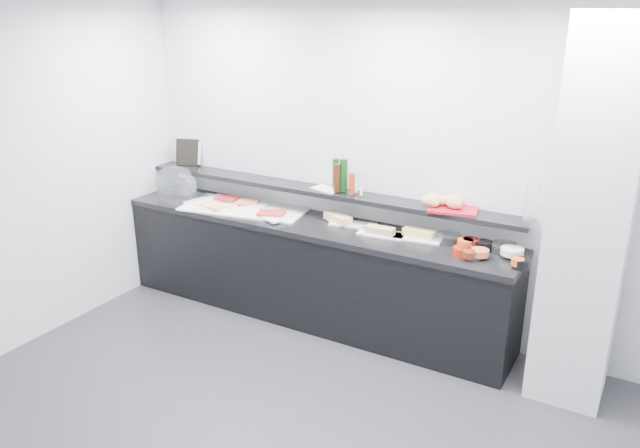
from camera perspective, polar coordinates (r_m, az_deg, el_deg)
The scene contains 56 objects.
back_wall at distance 5.16m, azimuth 7.42°, elevation 4.60°, with size 5.00×0.02×2.70m, color silver.
column at distance 4.48m, azimuth 23.52°, elevation 0.79°, with size 0.50×0.50×2.70m, color silver.
buffet_cabinet at distance 5.51m, azimuth -0.96°, elevation -4.45°, with size 3.60×0.60×0.85m, color black.
counter_top at distance 5.35m, azimuth -0.98°, elevation -0.04°, with size 3.62×0.62×0.05m, color black.
wall_shelf at distance 5.41m, azimuth -0.05°, elevation 3.05°, with size 3.60×0.25×0.04m, color black.
cloche_base at distance 6.14m, azimuth -12.40°, elevation 2.54°, with size 0.43×0.29×0.04m, color #B9BCC1.
cloche_dome at distance 6.19m, azimuth -13.00°, elevation 3.67°, with size 0.45×0.30×0.34m, color white.
linen_runner at distance 5.72m, azimuth -6.84°, elevation 1.49°, with size 1.13×0.54×0.01m, color silver.
platter_meat_a at distance 5.97m, azimuth -8.55°, elevation 2.33°, with size 0.29×0.19×0.01m, color silver.
food_meat_a at distance 5.91m, azimuth -8.48°, elevation 2.34°, with size 0.21×0.13×0.02m, color maroon.
platter_salmon at distance 5.78m, azimuth -6.02°, elevation 1.88°, with size 0.26×0.18×0.01m, color white.
food_salmon at distance 5.77m, azimuth -6.64°, elevation 2.02°, with size 0.19×0.12×0.02m, color orange.
platter_cheese at distance 5.74m, azimuth -9.64°, elevation 1.57°, with size 0.33×0.22×0.01m, color white.
food_cheese at distance 5.71m, azimuth -9.69°, elevation 1.66°, with size 0.23×0.15×0.02m, color #F0BC5D.
platter_meat_b at distance 5.42m, azimuth -4.34°, elevation 0.72°, with size 0.31×0.21×0.01m, color white.
food_meat_b at distance 5.44m, azimuth -4.46°, elevation 1.00°, with size 0.23×0.15×0.02m, color maroon.
sandwich_plate_left at distance 5.26m, azimuth 3.01°, elevation -0.03°, with size 0.38×0.16×0.01m, color white.
sandwich_food_left at distance 5.29m, azimuth 1.64°, elevation 0.56°, with size 0.27×0.10×0.06m, color tan.
tongs_left at distance 5.26m, azimuth 1.39°, elevation 0.11°, with size 0.01×0.01×0.16m, color silver.
sandwich_plate_mid at distance 5.05m, azimuth 5.61°, elevation -0.93°, with size 0.38×0.16×0.01m, color white.
sandwich_food_mid at distance 5.02m, azimuth 5.52°, elevation -0.60°, with size 0.23×0.09×0.06m, color tan.
tongs_mid at distance 5.01m, azimuth 4.31°, elevation -0.91°, with size 0.01×0.01×0.16m, color silver.
sandwich_plate_right at distance 5.00m, azimuth 8.88°, elevation -1.31°, with size 0.38×0.16×0.01m, color silver.
sandwich_food_right at distance 5.01m, azimuth 9.06°, elevation -0.80°, with size 0.26×0.10×0.06m, color #D2B86E.
tongs_right at distance 4.97m, azimuth 8.88°, elevation -1.30°, with size 0.01×0.01×0.16m, color silver.
bowl_glass_fruit at distance 4.97m, azimuth 11.65°, elevation -1.26°, with size 0.19×0.19×0.07m, color silver.
fill_glass_fruit at distance 4.87m, azimuth 13.14°, elevation -1.67°, with size 0.12×0.12×0.05m, color #E1551E.
bowl_black_jam at distance 4.88m, azimuth 14.76°, elevation -1.93°, with size 0.13×0.13×0.07m, color black.
fill_black_jam at distance 4.90m, azimuth 13.63°, elevation -1.60°, with size 0.13×0.13×0.05m, color #5C100D.
bowl_glass_cream at distance 4.88m, azimuth 16.45°, elevation -2.09°, with size 0.19×0.19×0.07m, color white.
fill_glass_cream at distance 4.79m, azimuth 17.16°, elevation -2.40°, with size 0.17×0.17×0.05m, color white.
bowl_red_jam at distance 4.72m, azimuth 12.87°, elevation -2.50°, with size 0.14×0.14×0.07m, color maroon.
fill_red_jam at distance 4.65m, azimuth 13.45°, elevation -2.71°, with size 0.09×0.09×0.05m, color #611E0D.
bowl_glass_salmon at distance 4.70m, azimuth 13.67°, elevation -2.66°, with size 0.15×0.15×0.07m, color white.
fill_glass_salmon at distance 4.71m, azimuth 14.42°, elevation -2.54°, with size 0.13×0.13×0.05m, color #D45E33.
bowl_black_fruit at distance 4.62m, azimuth 17.96°, elevation -3.47°, with size 0.12×0.12×0.07m, color black.
fill_black_fruit at distance 4.61m, azimuth 17.63°, elevation -3.33°, with size 0.09×0.09×0.05m, color #D44C1C.
framed_print at distance 6.31m, azimuth -11.96°, elevation 6.43°, with size 0.25×0.02×0.26m, color black.
print_art at distance 6.29m, azimuth -11.44°, elevation 6.43°, with size 0.16×0.00×0.22m, color #D1A696.
condiment_tray at distance 5.37m, azimuth 0.60°, elevation 3.22°, with size 0.25×0.15×0.01m, color white.
bottle_green_a at distance 5.35m, azimuth 1.43°, elevation 4.64°, with size 0.06×0.06×0.26m, color #0F391A.
bottle_brown at distance 5.25m, azimuth 1.54°, elevation 4.24°, with size 0.06×0.06×0.24m, color #341909.
bottle_green_b at distance 5.26m, azimuth 2.16°, elevation 4.49°, with size 0.07×0.07×0.28m, color #0E330F.
bottle_hot at distance 5.19m, azimuth 2.96°, elevation 3.69°, with size 0.05×0.05×0.18m, color #A22D0B.
shaker_salt at distance 5.18m, azimuth 3.80°, elevation 3.03°, with size 0.03×0.03×0.07m, color white.
shaker_pepper at distance 5.26m, azimuth 3.28°, elevation 3.29°, with size 0.04×0.04×0.07m, color silver.
bread_tray at distance 4.94m, azimuth 12.07°, elevation 1.32°, with size 0.37×0.26×0.02m, color maroon.
bread_roll_nw at distance 5.02m, azimuth 10.48°, elevation 2.36°, with size 0.13×0.09×0.08m, color tan.
bread_roll_n at distance 4.99m, azimuth 12.22°, elevation 2.13°, with size 0.14×0.09×0.08m, color tan.
bread_roll_ne at distance 4.99m, azimuth 11.83°, elevation 2.14°, with size 0.14×0.09×0.08m, color #C8834C.
bread_roll_sw at distance 4.92m, azimuth 10.28°, elevation 2.00°, with size 0.12×0.08×0.08m, color #B59445.
bread_roll_s at distance 4.94m, azimuth 9.91°, elevation 2.12°, with size 0.15×0.09×0.08m, color tan.
bread_roll_se at distance 4.91m, azimuth 12.17°, elevation 1.83°, with size 0.15×0.09×0.08m, color #AA7041.
bread_roll_midw at distance 4.97m, azimuth 10.97°, elevation 2.15°, with size 0.12×0.08×0.08m, color #BB7A47.
bread_roll_mide at distance 4.97m, azimuth 11.72°, elevation 2.11°, with size 0.12×0.08×0.08m, color tan.
carafe at distance 4.73m, azimuth 18.79°, elevation 1.67°, with size 0.11×0.11×0.30m, color white.
Camera 1 is at (1.89, -2.62, 2.67)m, focal length 35.00 mm.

